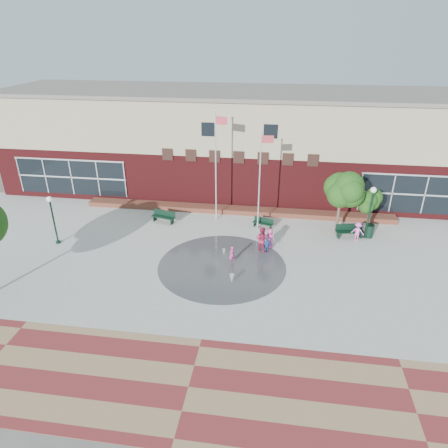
# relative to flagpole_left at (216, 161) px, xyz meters

# --- Properties ---
(ground) EXTENTS (120.00, 120.00, 0.00)m
(ground) POSITION_rel_flagpole_left_xyz_m (1.46, -10.04, -4.91)
(ground) COLOR #666056
(ground) RESTS_ON ground
(plaza_concrete) EXTENTS (46.00, 18.00, 0.01)m
(plaza_concrete) POSITION_rel_flagpole_left_xyz_m (1.46, -6.04, -4.91)
(plaza_concrete) COLOR #A8A8A0
(plaza_concrete) RESTS_ON ground
(paver_band) EXTENTS (46.00, 6.00, 0.01)m
(paver_band) POSITION_rel_flagpole_left_xyz_m (1.46, -17.04, -4.91)
(paver_band) COLOR maroon
(paver_band) RESTS_ON ground
(splash_pad) EXTENTS (8.40, 8.40, 0.01)m
(splash_pad) POSITION_rel_flagpole_left_xyz_m (1.46, -7.04, -4.91)
(splash_pad) COLOR #383A3D
(splash_pad) RESTS_ON ground
(library_building) EXTENTS (44.40, 10.40, 9.20)m
(library_building) POSITION_rel_flagpole_left_xyz_m (1.46, 7.44, -0.27)
(library_building) COLOR #531215
(library_building) RESTS_ON ground
(flower_bed) EXTENTS (26.00, 1.20, 0.40)m
(flower_bed) POSITION_rel_flagpole_left_xyz_m (1.46, 1.56, -4.91)
(flower_bed) COLOR maroon
(flower_bed) RESTS_ON ground
(flagpole_left) EXTENTS (1.01, 0.35, 8.82)m
(flagpole_left) POSITION_rel_flagpole_left_xyz_m (0.00, 0.00, 0.00)
(flagpole_left) COLOR white
(flagpole_left) RESTS_ON ground
(flagpole_right) EXTENTS (0.96, 0.18, 7.78)m
(flagpole_right) POSITION_rel_flagpole_left_xyz_m (3.47, -1.25, -0.56)
(flagpole_right) COLOR white
(flagpole_right) RESTS_ON ground
(lamp_left) EXTENTS (0.39, 0.39, 3.66)m
(lamp_left) POSITION_rel_flagpole_left_xyz_m (-10.81, -5.63, -2.64)
(lamp_left) COLOR black
(lamp_left) RESTS_ON ground
(lamp_right) EXTENTS (0.43, 0.43, 4.04)m
(lamp_right) POSITION_rel_flagpole_left_xyz_m (11.51, -1.60, -2.40)
(lamp_right) COLOR black
(lamp_right) RESTS_ON ground
(bench_left) EXTENTS (2.01, 1.03, 0.97)m
(bench_left) POSITION_rel_flagpole_left_xyz_m (-4.16, -1.15, -4.60)
(bench_left) COLOR black
(bench_left) RESTS_ON ground
(bench_mid) EXTENTS (1.65, 0.95, 0.80)m
(bench_mid) POSITION_rel_flagpole_left_xyz_m (3.81, -1.01, -4.65)
(bench_mid) COLOR black
(bench_mid) RESTS_ON ground
(bench_right) EXTENTS (2.11, 0.93, 1.03)m
(bench_right) POSITION_rel_flagpole_left_xyz_m (10.30, -1.75, -4.58)
(bench_right) COLOR black
(bench_right) RESTS_ON ground
(trash_can) EXTENTS (0.64, 0.64, 1.05)m
(trash_can) POSITION_rel_flagpole_left_xyz_m (11.74, -1.48, -4.38)
(trash_can) COLOR black
(trash_can) RESTS_ON ground
(tree_mid) EXTENTS (2.96, 2.96, 4.99)m
(tree_mid) POSITION_rel_flagpole_left_xyz_m (9.38, -1.27, -1.28)
(tree_mid) COLOR #4B392C
(tree_mid) RESTS_ON ground
(tree_small_right) EXTENTS (1.97, 1.97, 3.37)m
(tree_small_right) POSITION_rel_flagpole_left_xyz_m (11.73, -0.65, -2.45)
(tree_small_right) COLOR #4B392C
(tree_small_right) RESTS_ON ground
(water_jet_a) EXTENTS (0.31, 0.31, 0.61)m
(water_jet_a) POSITION_rel_flagpole_left_xyz_m (2.35, -8.92, -4.91)
(water_jet_a) COLOR white
(water_jet_a) RESTS_ON ground
(water_jet_b) EXTENTS (0.22, 0.22, 0.49)m
(water_jet_b) POSITION_rel_flagpole_left_xyz_m (1.40, -5.69, -4.91)
(water_jet_b) COLOR white
(water_jet_b) RESTS_ON ground
(child_splash) EXTENTS (0.52, 0.51, 1.20)m
(child_splash) POSITION_rel_flagpole_left_xyz_m (2.05, -6.47, -4.31)
(child_splash) COLOR #C33C83
(child_splash) RESTS_ON ground
(adult_red) EXTENTS (1.09, 0.98, 1.84)m
(adult_red) POSITION_rel_flagpole_left_xyz_m (3.91, -4.67, -3.99)
(adult_red) COLOR #AA224A
(adult_red) RESTS_ON ground
(adult_pink) EXTENTS (0.84, 0.72, 1.46)m
(adult_pink) POSITION_rel_flagpole_left_xyz_m (4.46, -4.07, -4.18)
(adult_pink) COLOR #F24BA4
(adult_pink) RESTS_ON ground
(child_blue) EXTENTS (0.70, 0.38, 1.12)m
(child_blue) POSITION_rel_flagpole_left_xyz_m (4.31, -4.83, -4.35)
(child_blue) COLOR #2162AC
(child_blue) RESTS_ON ground
(person_bench) EXTENTS (1.05, 0.77, 1.46)m
(person_bench) POSITION_rel_flagpole_left_xyz_m (10.78, -2.12, -4.18)
(person_bench) COLOR #EB64C7
(person_bench) RESTS_ON ground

